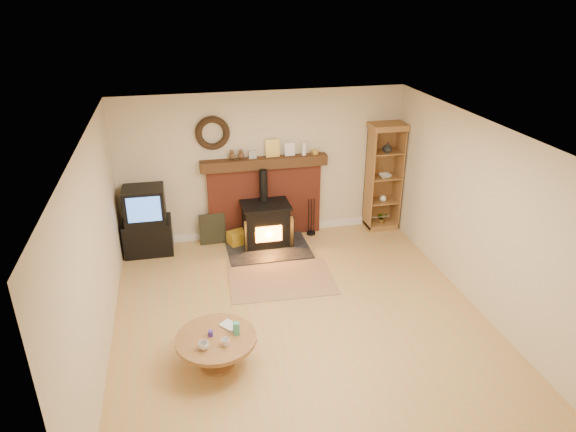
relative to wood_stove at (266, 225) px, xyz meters
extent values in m
plane|color=tan|center=(0.06, -2.28, -0.38)|extent=(5.50, 5.50, 0.00)
cube|color=beige|center=(0.06, 0.47, 0.92)|extent=(5.00, 0.02, 2.60)
cube|color=beige|center=(0.06, -5.03, 0.92)|extent=(5.00, 0.02, 2.60)
cube|color=beige|center=(-2.44, -2.28, 0.92)|extent=(0.02, 5.50, 2.60)
cube|color=beige|center=(2.56, -2.28, 0.92)|extent=(0.02, 5.50, 2.60)
cube|color=white|center=(0.06, -2.28, 2.22)|extent=(5.00, 5.50, 0.02)
cube|color=white|center=(0.06, 0.45, -0.32)|extent=(5.00, 0.04, 0.12)
torus|color=black|center=(-0.79, 0.41, 1.57)|extent=(0.57, 0.11, 0.57)
cube|color=maroon|center=(0.06, 0.40, 0.27)|extent=(2.00, 0.15, 1.30)
cube|color=#332110|center=(0.06, 0.36, 1.01)|extent=(2.20, 0.22, 0.18)
cube|color=#999999|center=(-0.14, 0.37, 1.17)|extent=(0.13, 0.05, 0.14)
cube|color=gold|center=(0.21, 0.39, 1.25)|extent=(0.24, 0.06, 0.30)
cube|color=white|center=(0.51, 0.39, 1.21)|extent=(0.18, 0.05, 0.22)
cylinder|color=white|center=(0.76, 0.37, 1.21)|extent=(0.08, 0.08, 0.22)
cylinder|color=gold|center=(0.96, 0.37, 1.14)|extent=(0.14, 0.14, 0.07)
cube|color=black|center=(0.00, -0.18, -0.36)|extent=(1.40, 1.00, 0.03)
cube|color=black|center=(0.00, 0.02, 0.00)|extent=(0.75, 0.54, 0.70)
cube|color=black|center=(0.00, 0.02, 0.37)|extent=(0.83, 0.59, 0.04)
cylinder|color=black|center=(0.00, 0.17, 0.67)|extent=(0.14, 0.14, 0.56)
cube|color=orange|center=(0.00, -0.25, -0.05)|extent=(0.45, 0.02, 0.28)
cube|color=black|center=(-0.34, -0.19, -0.02)|extent=(0.18, 0.24, 0.56)
cube|color=black|center=(0.34, -0.19, -0.02)|extent=(0.18, 0.24, 0.56)
cube|color=brown|center=(0.01, -1.22, -0.37)|extent=(1.67, 1.19, 0.01)
cube|color=black|center=(-2.00, 0.19, -0.08)|extent=(0.80, 0.56, 0.58)
cube|color=black|center=(-2.00, 0.19, 0.50)|extent=(0.67, 0.56, 0.58)
cube|color=blue|center=(-1.99, -0.09, 0.53)|extent=(0.53, 0.02, 0.42)
cube|color=brown|center=(2.23, 0.25, -0.33)|extent=(0.58, 0.42, 0.10)
cube|color=brown|center=(2.23, 0.45, 0.59)|extent=(0.58, 0.02, 1.83)
cube|color=brown|center=(1.95, 0.25, 0.59)|extent=(0.02, 0.42, 1.83)
cube|color=brown|center=(2.51, 0.25, 0.59)|extent=(0.02, 0.42, 1.83)
cube|color=brown|center=(2.23, 0.25, 1.56)|extent=(0.64, 0.46, 0.10)
cube|color=brown|center=(2.23, 0.25, 0.15)|extent=(0.54, 0.38, 0.02)
cube|color=brown|center=(2.23, 0.25, 0.62)|extent=(0.54, 0.38, 0.02)
cube|color=brown|center=(2.23, 0.25, 1.09)|extent=(0.54, 0.38, 0.02)
imported|color=white|center=(2.23, 0.20, 1.19)|extent=(0.17, 0.17, 0.18)
imported|color=white|center=(2.23, 0.20, 0.66)|extent=(0.23, 0.23, 0.06)
sphere|color=white|center=(2.23, 0.20, 0.22)|extent=(0.12, 0.12, 0.12)
imported|color=#44A181|center=(2.23, 0.20, -0.17)|extent=(0.20, 0.17, 0.22)
cube|color=#C1CA10|center=(-0.45, 0.12, -0.25)|extent=(0.46, 0.36, 0.25)
cube|color=black|center=(-0.91, 0.27, -0.10)|extent=(0.45, 0.12, 0.54)
cylinder|color=black|center=(0.87, 0.22, -0.36)|extent=(0.16, 0.16, 0.04)
cylinder|color=black|center=(0.82, 0.22, -0.03)|extent=(0.02, 0.02, 0.70)
cylinder|color=black|center=(0.87, 0.22, -0.03)|extent=(0.02, 0.02, 0.70)
cylinder|color=black|center=(0.92, 0.22, -0.03)|extent=(0.02, 0.02, 0.70)
cylinder|color=brown|center=(-1.15, -2.95, -0.36)|extent=(0.42, 0.42, 0.03)
cylinder|color=brown|center=(-1.15, -2.95, -0.18)|extent=(0.15, 0.15, 0.34)
cylinder|color=brown|center=(-1.15, -2.95, 0.01)|extent=(0.96, 0.96, 0.05)
imported|color=white|center=(-1.30, -3.13, 0.08)|extent=(0.12, 0.12, 0.09)
imported|color=white|center=(-1.05, -3.12, 0.08)|extent=(0.10, 0.10, 0.09)
imported|color=#4C331E|center=(-1.03, -2.82, 0.04)|extent=(0.16, 0.21, 0.02)
cylinder|color=#362592|center=(-1.20, -2.91, 0.07)|extent=(0.06, 0.06, 0.07)
cube|color=#44A181|center=(-0.90, -2.94, 0.11)|extent=(0.07, 0.07, 0.16)
camera|label=1|loc=(-1.40, -7.91, 3.83)|focal=32.00mm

